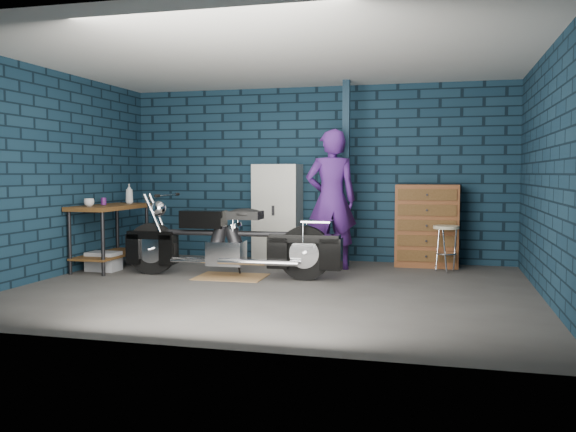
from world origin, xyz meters
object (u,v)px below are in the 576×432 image
Objects in this scene: motorcycle at (231,236)px; person at (331,200)px; workbench at (111,237)px; tool_chest at (427,226)px; storage_bin at (104,261)px; shop_stool at (446,249)px; locker at (277,213)px.

person reaches higher than motorcycle.
motorcycle is at bearing -8.76° from workbench.
motorcycle is at bearing 23.70° from person.
tool_chest is (2.46, 1.60, 0.05)m from motorcycle.
storage_bin is at bearing -160.61° from tool_chest.
motorcycle reaches higher than storage_bin.
workbench reaches higher than shop_stool.
motorcycle is (1.93, -0.30, 0.09)m from workbench.
person is at bearing 13.12° from workbench.
tool_chest is (4.39, 1.30, 0.14)m from workbench.
shop_stool is at bearing 13.20° from storage_bin.
tool_chest is 0.59m from shop_stool.
storage_bin is (-1.91, 0.06, -0.41)m from motorcycle.
workbench is 0.93× the size of locker.
locker is at bearing 180.00° from tool_chest.
locker is (2.10, 1.54, 0.62)m from storage_bin.
motorcycle reaches higher than workbench.
tool_chest is at bearing 16.54° from workbench.
workbench is 0.57× the size of motorcycle.
person reaches higher than tool_chest.
workbench is 3.29× the size of storage_bin.
motorcycle is 2.93m from tool_chest.
workbench is 1.17× the size of tool_chest.
shop_stool is at bearing 21.43° from motorcycle.
motorcycle is 2.97m from shop_stool.
workbench is 1.95m from motorcycle.
storage_bin is 4.65m from tool_chest.
locker reaches higher than storage_bin.
workbench is 0.40m from storage_bin.
storage_bin is at bearing -166.80° from shop_stool.
tool_chest is at bearing -173.73° from person.
workbench is 4.58m from tool_chest.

